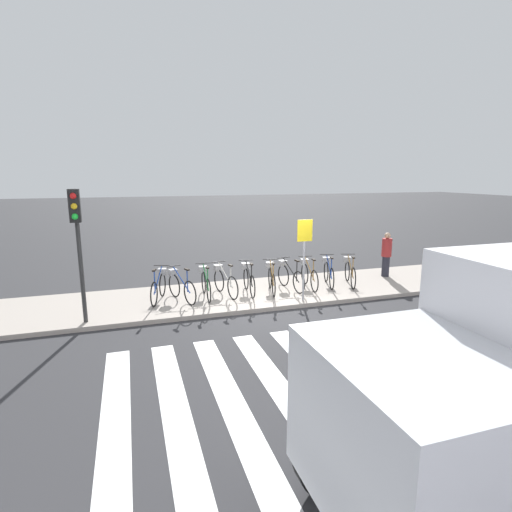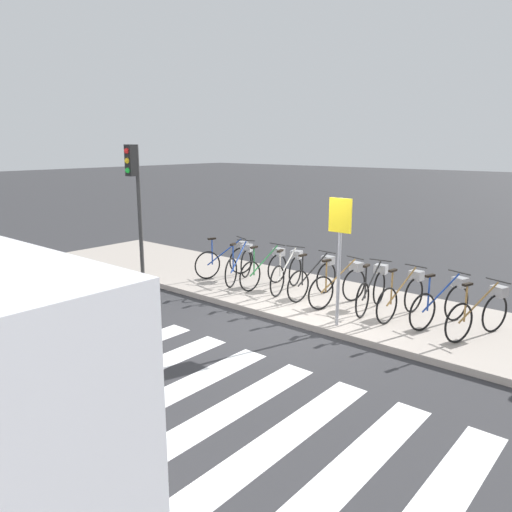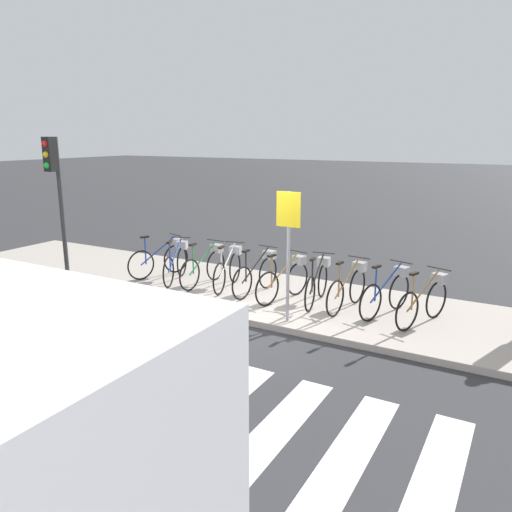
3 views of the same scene
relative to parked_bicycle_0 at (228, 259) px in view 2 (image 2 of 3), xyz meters
name	(u,v)px [view 2 (image 2 of 3)]	position (x,y,z in m)	size (l,w,h in m)	color
ground_plane	(285,324)	(2.96, -1.56, -0.56)	(120.00, 120.00, 0.00)	#2D2D30
sidewalk	(328,302)	(2.96, -0.03, -0.50)	(17.23, 3.07, 0.12)	#9E9389
parked_bicycle_0	(228,259)	(0.00, 0.00, 0.00)	(0.65, 1.57, 1.01)	black
parked_bicycle_1	(240,263)	(0.57, -0.18, 0.00)	(0.68, 1.55, 1.01)	black
parked_bicycle_2	(267,267)	(1.32, -0.10, 0.00)	(0.46, 1.64, 1.01)	black
parked_bicycle_3	(288,271)	(1.89, -0.04, 0.00)	(0.51, 1.61, 1.01)	black
parked_bicycle_4	(315,277)	(2.64, -0.07, 0.00)	(0.46, 1.64, 1.01)	black
parked_bicycle_5	(341,284)	(3.34, -0.18, 0.00)	(0.54, 1.60, 1.01)	black
parked_bicycle_6	(373,288)	(3.98, -0.05, 0.00)	(0.46, 1.63, 1.01)	black
parked_bicycle_7	(404,294)	(4.63, -0.07, 0.00)	(0.46, 1.63, 1.01)	black
parked_bicycle_8	(444,301)	(5.36, -0.01, 0.00)	(0.62, 1.58, 1.01)	black
parked_bicycle_9	(481,312)	(6.06, -0.16, 0.00)	(0.67, 1.56, 1.01)	black
traffic_light	(134,182)	(-1.86, -1.33, 1.88)	(0.24, 0.40, 3.21)	#2D2D2D
sign_post	(340,240)	(3.90, -1.27, 1.13)	(0.44, 0.07, 2.31)	#99999E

